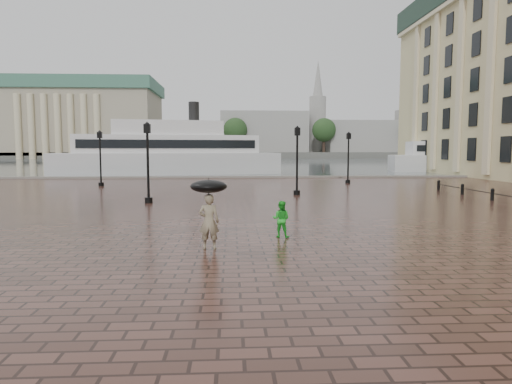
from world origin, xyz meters
TOP-DOWN VIEW (x-y plane):
  - ground at (0.00, 0.00)m, footprint 300.00×300.00m
  - harbour_water at (0.00, 92.00)m, footprint 240.00×240.00m
  - quay_edge at (0.00, 32.00)m, footprint 80.00×0.60m
  - far_shore at (0.00, 160.00)m, footprint 300.00×60.00m
  - museum at (-55.00, 144.61)m, footprint 57.00×32.50m
  - distant_skyline at (48.14, 150.00)m, footprint 102.50×22.00m
  - far_trees at (0.00, 138.00)m, footprint 188.00×8.00m
  - street_lamps at (-1.50, 17.50)m, footprint 21.44×14.44m
  - adult_pedestrian at (-2.00, -2.25)m, footprint 0.65×0.46m
  - child_pedestrian at (0.37, -0.50)m, footprint 0.74×0.66m
  - ferry_near at (-8.93, 39.60)m, footprint 27.27×11.74m
  - ferry_far at (31.88, 43.55)m, footprint 23.62×9.17m
  - umbrella at (-2.00, -2.25)m, footprint 1.10×1.10m

SIDE VIEW (x-z plane):
  - ground at x=0.00m, z-range 0.00..0.00m
  - harbour_water at x=0.00m, z-range 0.00..0.00m
  - quay_edge at x=0.00m, z-range -0.15..0.15m
  - child_pedestrian at x=0.37m, z-range 0.00..1.25m
  - adult_pedestrian at x=-2.00m, z-range 0.00..1.69m
  - far_shore at x=0.00m, z-range 0.00..2.00m
  - umbrella at x=-2.00m, z-range 1.33..2.47m
  - ferry_far at x=31.88m, z-range -1.51..6.05m
  - street_lamps at x=-1.50m, z-range 0.13..4.53m
  - ferry_near at x=-8.93m, z-range -1.74..6.97m
  - far_trees at x=0.00m, z-range 2.67..16.17m
  - distant_skyline at x=48.14m, z-range -7.05..25.95m
  - museum at x=-55.00m, z-range 0.91..26.91m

